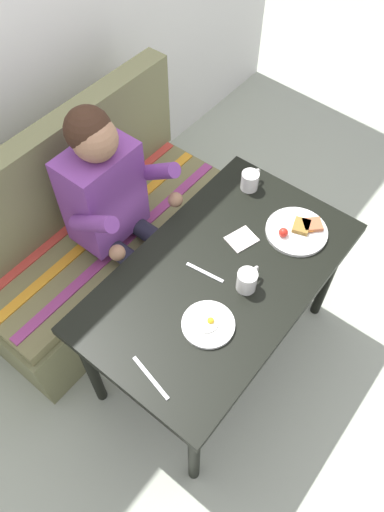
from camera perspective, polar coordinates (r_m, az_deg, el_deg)
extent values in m
plane|color=#A1A896|center=(2.62, 2.61, -10.91)|extent=(8.00, 8.00, 0.00)
cube|color=black|center=(2.00, 3.37, -2.34)|extent=(1.20, 0.70, 0.04)
cylinder|color=black|center=(2.09, 0.24, -22.02)|extent=(0.05, 0.05, 0.69)
cylinder|color=black|center=(2.53, 15.63, -2.23)|extent=(0.05, 0.05, 0.69)
cylinder|color=black|center=(2.25, -11.71, -12.61)|extent=(0.05, 0.05, 0.69)
cylinder|color=black|center=(2.66, 4.90, 4.20)|extent=(0.05, 0.05, 0.69)
cube|color=olive|center=(2.71, -9.48, -0.33)|extent=(1.44, 0.56, 0.40)
cube|color=olive|center=(2.53, -10.18, 2.69)|extent=(1.40, 0.52, 0.06)
cube|color=olive|center=(2.44, -14.92, 9.57)|extent=(1.44, 0.12, 0.54)
cube|color=#93387A|center=(2.43, -7.96, 1.60)|extent=(1.38, 0.05, 0.01)
cube|color=orange|center=(2.50, -10.29, 3.18)|extent=(1.38, 0.05, 0.01)
cube|color=#C63D33|center=(2.58, -12.49, 4.66)|extent=(1.38, 0.05, 0.01)
cube|color=#763A8F|center=(2.25, -10.25, 7.23)|extent=(0.34, 0.22, 0.48)
sphere|color=#9E7051|center=(2.02, -11.21, 13.28)|extent=(0.19, 0.19, 0.19)
sphere|color=#331E14|center=(2.02, -11.96, 14.24)|extent=(0.19, 0.19, 0.19)
cylinder|color=#763A8F|center=(2.05, -11.46, 3.72)|extent=(0.07, 0.29, 0.23)
cylinder|color=#763A8F|center=(2.21, -4.45, 9.73)|extent=(0.07, 0.29, 0.23)
sphere|color=#9E7051|center=(2.06, -8.69, 0.38)|extent=(0.07, 0.07, 0.07)
sphere|color=#9E7051|center=(2.23, -1.95, 6.57)|extent=(0.07, 0.07, 0.07)
cylinder|color=#232333|center=(2.31, -7.88, 0.08)|extent=(0.09, 0.34, 0.09)
cylinder|color=#232333|center=(2.46, -4.31, -5.48)|extent=(0.08, 0.08, 0.52)
cube|color=black|center=(2.64, -3.00, -8.75)|extent=(0.09, 0.20, 0.05)
cylinder|color=#232333|center=(2.38, -5.09, 2.68)|extent=(0.09, 0.34, 0.09)
cylinder|color=#232333|center=(2.52, -1.78, -2.88)|extent=(0.08, 0.08, 0.52)
cube|color=black|center=(2.70, -0.66, -6.25)|extent=(0.09, 0.20, 0.05)
cylinder|color=white|center=(2.15, 12.07, 2.82)|extent=(0.27, 0.27, 0.02)
cube|color=olive|center=(2.15, 12.62, 3.43)|extent=(0.10, 0.09, 0.02)
cube|color=#A05738|center=(2.16, 13.83, 3.56)|extent=(0.10, 0.10, 0.02)
sphere|color=red|center=(2.10, 10.59, 2.72)|extent=(0.04, 0.04, 0.04)
ellipsoid|color=#CC6623|center=(2.15, 13.68, 3.34)|extent=(0.06, 0.05, 0.02)
cylinder|color=white|center=(1.85, 1.90, -7.97)|extent=(0.20, 0.20, 0.01)
ellipsoid|color=white|center=(1.84, 1.91, -7.79)|extent=(0.09, 0.08, 0.01)
sphere|color=yellow|center=(1.84, 2.19, -7.54)|extent=(0.03, 0.03, 0.03)
cylinder|color=white|center=(2.26, 6.74, 8.69)|extent=(0.08, 0.08, 0.09)
cylinder|color=brown|center=(2.24, 6.84, 9.37)|extent=(0.07, 0.07, 0.01)
torus|color=white|center=(2.29, 7.50, 9.48)|extent=(0.05, 0.01, 0.05)
cylinder|color=white|center=(1.92, 6.39, -2.89)|extent=(0.08, 0.08, 0.09)
cylinder|color=brown|center=(1.88, 6.51, -2.22)|extent=(0.07, 0.07, 0.01)
torus|color=white|center=(1.94, 7.28, -1.80)|extent=(0.05, 0.01, 0.05)
cube|color=silver|center=(2.09, 5.80, 1.96)|extent=(0.14, 0.13, 0.01)
cube|color=silver|center=(1.98, 1.50, -1.93)|extent=(0.04, 0.17, 0.00)
cube|color=silver|center=(1.78, -4.85, -13.94)|extent=(0.05, 0.20, 0.00)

